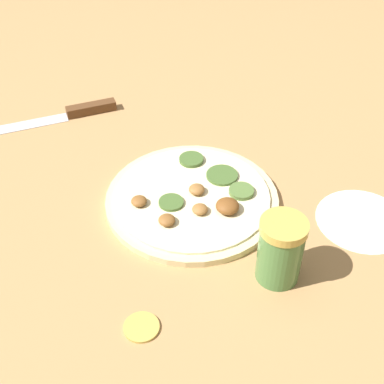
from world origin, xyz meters
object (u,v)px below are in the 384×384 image
object	(u,v)px
pizza	(193,198)
loose_cap	(141,326)
spice_jar	(280,250)
knife	(70,114)

from	to	relation	value
pizza	loose_cap	distance (m)	0.24
spice_jar	pizza	bearing A→B (deg)	-48.10
spice_jar	knife	bearing A→B (deg)	-44.34
knife	pizza	bearing A→B (deg)	113.15
pizza	spice_jar	xyz separation A→B (m)	(-0.12, 0.14, 0.04)
pizza	loose_cap	xyz separation A→B (m)	(0.05, 0.23, -0.00)
spice_jar	loose_cap	xyz separation A→B (m)	(0.17, 0.10, -0.05)
pizza	loose_cap	bearing A→B (deg)	78.42
knife	loose_cap	bearing A→B (deg)	88.96
pizza	knife	bearing A→B (deg)	-42.27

